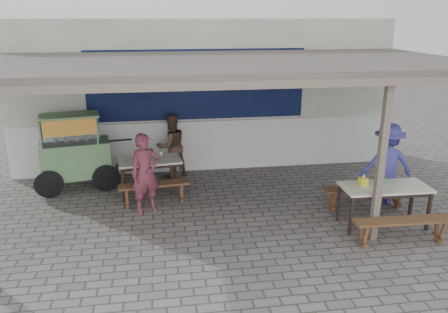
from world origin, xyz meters
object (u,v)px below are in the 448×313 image
table_left (150,163)px  bench_left_wall (148,169)px  patron_wall_side (172,146)px  tissue_box (363,181)px  bench_right_wall (366,193)px  vendor_cart (74,149)px  table_right (385,190)px  bench_left_street (154,189)px  patron_right_table (387,164)px  condiment_jar (161,153)px  donation_box (382,180)px  patron_street_side (146,174)px  condiment_bowl (142,159)px  bench_right_street (403,225)px

table_left → bench_left_wall: table_left is taller
patron_wall_side → tissue_box: size_ratio=11.08×
table_left → bench_right_wall: 4.32m
bench_right_wall → vendor_cart: bearing=162.3°
bench_left_wall → table_right: (4.13, -2.72, 0.34)m
bench_left_street → patron_right_table: patron_right_table is taller
vendor_cart → table_left: bearing=-28.9°
vendor_cart → patron_wall_side: size_ratio=1.34×
patron_right_table → tissue_box: patron_right_table is taller
condiment_jar → donation_box: bearing=-30.6°
patron_street_side → patron_right_table: (4.64, -0.28, 0.04)m
vendor_cart → condiment_bowl: bearing=-32.9°
bench_right_street → patron_wall_side: patron_wall_side is taller
table_right → tissue_box: bearing=164.6°
table_left → patron_street_side: patron_street_side is taller
bench_left_wall → vendor_cart: 1.60m
bench_right_wall → donation_box: size_ratio=9.78×
table_left → condiment_jar: (0.25, 0.27, 0.12)m
bench_left_street → bench_right_street: (3.97, -2.18, 0.01)m
patron_wall_side → patron_street_side: bearing=51.8°
bench_left_wall → patron_right_table: size_ratio=0.86×
table_right → bench_left_wall: bearing=148.1°
patron_wall_side → patron_right_table: size_ratio=0.91×
patron_wall_side → condiment_jar: patron_wall_side is taller
patron_street_side → tissue_box: (3.76, -1.12, 0.05)m
bench_left_street → vendor_cart: bearing=138.2°
patron_wall_side → donation_box: bearing=118.7°
donation_box → condiment_jar: bearing=149.4°
bench_right_street → tissue_box: 0.99m
patron_right_table → vendor_cart: bearing=-9.9°
patron_street_side → condiment_bowl: 0.82m
bench_left_street → condiment_jar: (0.18, 0.89, 0.46)m
bench_right_street → tissue_box: tissue_box is taller
bench_left_street → table_left: bearing=90.0°
table_left → table_right: (4.06, -2.10, 0.00)m
bench_right_wall → patron_street_side: size_ratio=1.06×
bench_right_wall → patron_street_side: (-4.14, 0.53, 0.42)m
table_right → vendor_cart: vendor_cart is taller
patron_wall_side → vendor_cart: bearing=-9.9°
vendor_cart → table_right: bearing=-35.0°
bench_right_street → donation_box: size_ratio=9.78×
patron_wall_side → patron_right_table: patron_right_table is taller
bench_right_street → patron_wall_side: 5.20m
donation_box → vendor_cart: bearing=155.9°
table_right → patron_street_side: bearing=164.9°
bench_left_wall → patron_street_side: (0.01, -1.49, 0.43)m
bench_left_wall → table_right: size_ratio=0.91×
table_right → condiment_bowl: bearing=155.6°
bench_right_street → bench_right_wall: same height
table_left → bench_left_street: bearing=-90.0°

